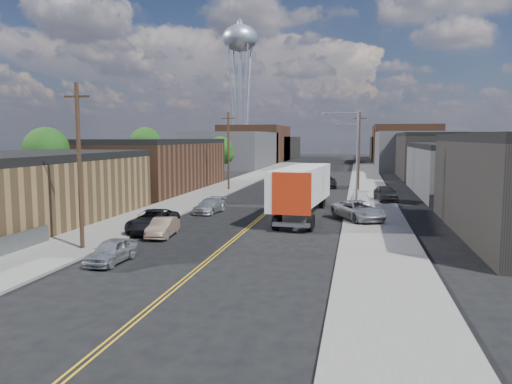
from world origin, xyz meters
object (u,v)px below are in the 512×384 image
at_px(semi_truck, 304,187).
at_px(car_right_lot_c, 386,193).
at_px(car_right_lot_a, 359,210).
at_px(car_ahead_truck, 327,182).
at_px(water_tower, 240,43).
at_px(car_left_b, 163,227).
at_px(car_left_d, 210,206).
at_px(car_right_lot_b, 360,200).
at_px(car_left_c, 153,221).
at_px(car_left_a, 111,251).

xyz_separation_m(semi_truck, car_right_lot_c, (7.51, 10.69, -1.52)).
relative_size(car_right_lot_a, car_ahead_truck, 1.03).
height_order(water_tower, car_right_lot_a, water_tower).
xyz_separation_m(car_left_b, car_left_d, (0.00, 11.13, -0.01)).
bearing_deg(car_ahead_truck, car_left_d, -114.60).
bearing_deg(car_right_lot_a, car_right_lot_b, 59.46).
xyz_separation_m(water_tower, car_left_d, (17.00, -84.00, -30.00)).
bearing_deg(semi_truck, car_left_b, -121.71).
relative_size(water_tower, car_left_d, 8.21).
bearing_deg(car_left_b, car_left_c, 126.02).
bearing_deg(water_tower, car_right_lot_a, -70.67).
bearing_deg(car_left_a, car_right_lot_c, 63.36).
distance_m(car_right_lot_b, car_ahead_truck, 20.20).
bearing_deg(car_left_b, car_right_lot_b, 46.12).
xyz_separation_m(car_left_b, car_left_c, (-1.40, 1.60, 0.14)).
bearing_deg(car_left_b, car_left_d, 84.86).
distance_m(semi_truck, car_right_lot_c, 13.15).
bearing_deg(car_right_lot_a, car_left_a, -158.50).
height_order(water_tower, semi_truck, water_tower).
relative_size(car_left_a, car_right_lot_a, 0.69).
bearing_deg(car_ahead_truck, car_left_c, -111.62).
height_order(car_left_a, car_right_lot_c, car_right_lot_c).
bearing_deg(car_right_lot_c, water_tower, 104.49).
relative_size(car_left_b, car_ahead_truck, 0.74).
bearing_deg(car_left_a, water_tower, 101.41).
xyz_separation_m(car_left_a, car_right_lot_a, (13.20, 16.37, 0.27)).
distance_m(car_left_c, car_right_lot_c, 26.80).
relative_size(water_tower, car_left_a, 9.57).
height_order(car_left_a, car_left_d, car_left_a).
relative_size(water_tower, car_ahead_truck, 6.83).
xyz_separation_m(semi_truck, car_left_b, (-8.49, -11.29, -1.82)).
distance_m(car_left_c, car_ahead_truck, 36.26).
distance_m(car_left_a, car_left_b, 7.33).
bearing_deg(car_left_d, car_left_b, -83.47).
bearing_deg(car_right_lot_a, car_ahead_truck, 69.14).
bearing_deg(car_left_d, car_right_lot_c, 40.66).
bearing_deg(car_right_lot_a, car_left_b, -175.21).
height_order(car_right_lot_a, car_right_lot_b, car_right_lot_a).
xyz_separation_m(car_left_c, car_right_lot_b, (14.72, 15.00, 0.04)).
bearing_deg(car_left_b, car_ahead_truck, 70.96).
bearing_deg(car_right_lot_b, car_ahead_truck, 104.62).
bearing_deg(car_left_a, car_left_c, 100.90).
height_order(car_left_b, car_right_lot_b, car_right_lot_b).
bearing_deg(car_left_a, car_right_lot_a, 53.11).
relative_size(car_left_b, car_left_c, 0.70).
bearing_deg(car_left_c, semi_truck, 40.55).
height_order(car_left_c, car_ahead_truck, car_left_c).
relative_size(semi_truck, car_left_d, 3.74).
distance_m(car_left_a, car_right_lot_c, 33.39).
bearing_deg(car_left_a, car_ahead_truck, 80.35).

